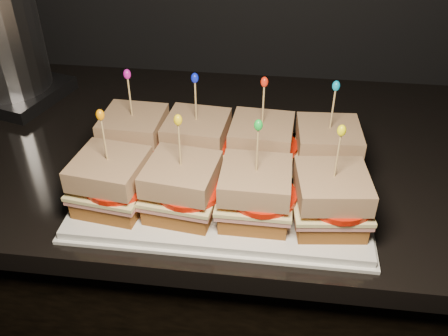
# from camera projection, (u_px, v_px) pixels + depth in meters

# --- Properties ---
(cabinet) EXTENTS (2.41, 0.61, 0.89)m
(cabinet) POSITION_uv_depth(u_px,v_px,m) (302.00, 316.00, 1.22)
(cabinet) COLOR black
(cabinet) RESTS_ON ground
(granite_slab) EXTENTS (2.45, 0.65, 0.04)m
(granite_slab) POSITION_uv_depth(u_px,v_px,m) (325.00, 160.00, 0.95)
(granite_slab) COLOR black
(granite_slab) RESTS_ON cabinet
(platter) EXTENTS (0.46, 0.28, 0.02)m
(platter) POSITION_uv_depth(u_px,v_px,m) (224.00, 191.00, 0.83)
(platter) COLOR white
(platter) RESTS_ON granite_slab
(platter_rim) EXTENTS (0.47, 0.30, 0.01)m
(platter_rim) POSITION_uv_depth(u_px,v_px,m) (224.00, 193.00, 0.83)
(platter_rim) COLOR white
(platter_rim) RESTS_ON granite_slab
(sandwich_0_bread_bot) EXTENTS (0.10, 0.10, 0.03)m
(sandwich_0_bread_bot) POSITION_uv_depth(u_px,v_px,m) (136.00, 150.00, 0.88)
(sandwich_0_bread_bot) COLOR #623111
(sandwich_0_bread_bot) RESTS_ON platter
(sandwich_0_ham) EXTENTS (0.11, 0.11, 0.01)m
(sandwich_0_ham) POSITION_uv_depth(u_px,v_px,m) (135.00, 142.00, 0.87)
(sandwich_0_ham) COLOR #C56F65
(sandwich_0_ham) RESTS_ON sandwich_0_bread_bot
(sandwich_0_cheese) EXTENTS (0.11, 0.11, 0.01)m
(sandwich_0_cheese) POSITION_uv_depth(u_px,v_px,m) (135.00, 138.00, 0.87)
(sandwich_0_cheese) COLOR #EFE392
(sandwich_0_cheese) RESTS_ON sandwich_0_ham
(sandwich_0_tomato) EXTENTS (0.10, 0.10, 0.01)m
(sandwich_0_tomato) POSITION_uv_depth(u_px,v_px,m) (140.00, 137.00, 0.86)
(sandwich_0_tomato) COLOR red
(sandwich_0_tomato) RESTS_ON sandwich_0_cheese
(sandwich_0_bread_top) EXTENTS (0.10, 0.10, 0.03)m
(sandwich_0_bread_top) POSITION_uv_depth(u_px,v_px,m) (133.00, 124.00, 0.85)
(sandwich_0_bread_top) COLOR #662F0E
(sandwich_0_bread_top) RESTS_ON sandwich_0_tomato
(sandwich_0_pick) EXTENTS (0.00, 0.00, 0.09)m
(sandwich_0_pick) POSITION_uv_depth(u_px,v_px,m) (130.00, 99.00, 0.82)
(sandwich_0_pick) COLOR tan
(sandwich_0_pick) RESTS_ON sandwich_0_bread_top
(sandwich_0_frill) EXTENTS (0.01, 0.01, 0.02)m
(sandwich_0_frill) POSITION_uv_depth(u_px,v_px,m) (127.00, 74.00, 0.80)
(sandwich_0_frill) COLOR #C21596
(sandwich_0_frill) RESTS_ON sandwich_0_pick
(sandwich_1_bread_bot) EXTENTS (0.11, 0.11, 0.03)m
(sandwich_1_bread_bot) POSITION_uv_depth(u_px,v_px,m) (198.00, 155.00, 0.87)
(sandwich_1_bread_bot) COLOR #623111
(sandwich_1_bread_bot) RESTS_ON platter
(sandwich_1_ham) EXTENTS (0.12, 0.11, 0.01)m
(sandwich_1_ham) POSITION_uv_depth(u_px,v_px,m) (197.00, 146.00, 0.86)
(sandwich_1_ham) COLOR #C56F65
(sandwich_1_ham) RESTS_ON sandwich_1_bread_bot
(sandwich_1_cheese) EXTENTS (0.12, 0.12, 0.01)m
(sandwich_1_cheese) POSITION_uv_depth(u_px,v_px,m) (197.00, 143.00, 0.86)
(sandwich_1_cheese) COLOR #EFE392
(sandwich_1_cheese) RESTS_ON sandwich_1_ham
(sandwich_1_tomato) EXTENTS (0.10, 0.10, 0.01)m
(sandwich_1_tomato) POSITION_uv_depth(u_px,v_px,m) (203.00, 141.00, 0.85)
(sandwich_1_tomato) COLOR red
(sandwich_1_tomato) RESTS_ON sandwich_1_cheese
(sandwich_1_bread_top) EXTENTS (0.11, 0.11, 0.03)m
(sandwich_1_bread_top) POSITION_uv_depth(u_px,v_px,m) (197.00, 128.00, 0.84)
(sandwich_1_bread_top) COLOR #662F0E
(sandwich_1_bread_top) RESTS_ON sandwich_1_tomato
(sandwich_1_pick) EXTENTS (0.00, 0.00, 0.09)m
(sandwich_1_pick) POSITION_uv_depth(u_px,v_px,m) (196.00, 103.00, 0.81)
(sandwich_1_pick) COLOR tan
(sandwich_1_pick) RESTS_ON sandwich_1_bread_top
(sandwich_1_frill) EXTENTS (0.01, 0.01, 0.02)m
(sandwich_1_frill) POSITION_uv_depth(u_px,v_px,m) (195.00, 78.00, 0.79)
(sandwich_1_frill) COLOR #0D1CD6
(sandwich_1_frill) RESTS_ON sandwich_1_pick
(sandwich_2_bread_bot) EXTENTS (0.10, 0.10, 0.03)m
(sandwich_2_bread_bot) POSITION_uv_depth(u_px,v_px,m) (260.00, 159.00, 0.86)
(sandwich_2_bread_bot) COLOR #623111
(sandwich_2_bread_bot) RESTS_ON platter
(sandwich_2_ham) EXTENTS (0.11, 0.11, 0.01)m
(sandwich_2_ham) POSITION_uv_depth(u_px,v_px,m) (261.00, 151.00, 0.85)
(sandwich_2_ham) COLOR #C56F65
(sandwich_2_ham) RESTS_ON sandwich_2_bread_bot
(sandwich_2_cheese) EXTENTS (0.12, 0.11, 0.01)m
(sandwich_2_cheese) POSITION_uv_depth(u_px,v_px,m) (261.00, 147.00, 0.85)
(sandwich_2_cheese) COLOR #EFE392
(sandwich_2_cheese) RESTS_ON sandwich_2_ham
(sandwich_2_tomato) EXTENTS (0.10, 0.10, 0.01)m
(sandwich_2_tomato) POSITION_uv_depth(u_px,v_px,m) (268.00, 146.00, 0.83)
(sandwich_2_tomato) COLOR red
(sandwich_2_tomato) RESTS_ON sandwich_2_cheese
(sandwich_2_bread_top) EXTENTS (0.11, 0.11, 0.03)m
(sandwich_2_bread_top) POSITION_uv_depth(u_px,v_px,m) (262.00, 132.00, 0.83)
(sandwich_2_bread_top) COLOR #662F0E
(sandwich_2_bread_top) RESTS_ON sandwich_2_tomato
(sandwich_2_pick) EXTENTS (0.00, 0.00, 0.09)m
(sandwich_2_pick) POSITION_uv_depth(u_px,v_px,m) (263.00, 107.00, 0.80)
(sandwich_2_pick) COLOR tan
(sandwich_2_pick) RESTS_ON sandwich_2_bread_top
(sandwich_2_frill) EXTENTS (0.01, 0.01, 0.02)m
(sandwich_2_frill) POSITION_uv_depth(u_px,v_px,m) (264.00, 82.00, 0.77)
(sandwich_2_frill) COLOR red
(sandwich_2_frill) RESTS_ON sandwich_2_pick
(sandwich_3_bread_bot) EXTENTS (0.11, 0.11, 0.03)m
(sandwich_3_bread_bot) POSITION_uv_depth(u_px,v_px,m) (325.00, 164.00, 0.85)
(sandwich_3_bread_bot) COLOR #623111
(sandwich_3_bread_bot) RESTS_ON platter
(sandwich_3_ham) EXTENTS (0.12, 0.11, 0.01)m
(sandwich_3_ham) POSITION_uv_depth(u_px,v_px,m) (326.00, 155.00, 0.84)
(sandwich_3_ham) COLOR #C56F65
(sandwich_3_ham) RESTS_ON sandwich_3_bread_bot
(sandwich_3_cheese) EXTENTS (0.12, 0.11, 0.01)m
(sandwich_3_cheese) POSITION_uv_depth(u_px,v_px,m) (327.00, 152.00, 0.83)
(sandwich_3_cheese) COLOR #EFE392
(sandwich_3_cheese) RESTS_ON sandwich_3_ham
(sandwich_3_tomato) EXTENTS (0.10, 0.10, 0.01)m
(sandwich_3_tomato) POSITION_uv_depth(u_px,v_px,m) (335.00, 150.00, 0.82)
(sandwich_3_tomato) COLOR red
(sandwich_3_tomato) RESTS_ON sandwich_3_cheese
(sandwich_3_bread_top) EXTENTS (0.11, 0.11, 0.03)m
(sandwich_3_bread_top) POSITION_uv_depth(u_px,v_px,m) (329.00, 137.00, 0.82)
(sandwich_3_bread_top) COLOR #662F0E
(sandwich_3_bread_top) RESTS_ON sandwich_3_tomato
(sandwich_3_pick) EXTENTS (0.00, 0.00, 0.09)m
(sandwich_3_pick) POSITION_uv_depth(u_px,v_px,m) (332.00, 112.00, 0.79)
(sandwich_3_pick) COLOR tan
(sandwich_3_pick) RESTS_ON sandwich_3_bread_top
(sandwich_3_frill) EXTENTS (0.01, 0.01, 0.02)m
(sandwich_3_frill) POSITION_uv_depth(u_px,v_px,m) (336.00, 86.00, 0.76)
(sandwich_3_frill) COLOR #0A91BC
(sandwich_3_frill) RESTS_ON sandwich_3_pick
(sandwich_4_bread_bot) EXTENTS (0.11, 0.11, 0.03)m
(sandwich_4_bread_bot) POSITION_uv_depth(u_px,v_px,m) (114.00, 197.00, 0.78)
(sandwich_4_bread_bot) COLOR #623111
(sandwich_4_bread_bot) RESTS_ON platter
(sandwich_4_ham) EXTENTS (0.12, 0.12, 0.01)m
(sandwich_4_ham) POSITION_uv_depth(u_px,v_px,m) (112.00, 188.00, 0.77)
(sandwich_4_ham) COLOR #C56F65
(sandwich_4_ham) RESTS_ON sandwich_4_bread_bot
(sandwich_4_cheese) EXTENTS (0.12, 0.12, 0.01)m
(sandwich_4_cheese) POSITION_uv_depth(u_px,v_px,m) (112.00, 184.00, 0.76)
(sandwich_4_cheese) COLOR #EFE392
(sandwich_4_cheese) RESTS_ON sandwich_4_ham
(sandwich_4_tomato) EXTENTS (0.10, 0.10, 0.01)m
(sandwich_4_tomato) POSITION_uv_depth(u_px,v_px,m) (117.00, 183.00, 0.75)
(sandwich_4_tomato) COLOR red
(sandwich_4_tomato) RESTS_ON sandwich_4_cheese
(sandwich_4_bread_top) EXTENTS (0.11, 0.11, 0.03)m
(sandwich_4_bread_top) POSITION_uv_depth(u_px,v_px,m) (109.00, 169.00, 0.74)
(sandwich_4_bread_top) COLOR #662F0E
(sandwich_4_bread_top) RESTS_ON sandwich_4_tomato
(sandwich_4_pick) EXTENTS (0.00, 0.00, 0.09)m
(sandwich_4_pick) POSITION_uv_depth(u_px,v_px,m) (105.00, 142.00, 0.72)
(sandwich_4_pick) COLOR tan
(sandwich_4_pick) RESTS_ON sandwich_4_bread_top
(sandwich_4_frill) EXTENTS (0.01, 0.01, 0.02)m
(sandwich_4_frill) POSITION_uv_depth(u_px,v_px,m) (100.00, 115.00, 0.69)
(sandwich_4_frill) COLOR orange
(sandwich_4_frill) RESTS_ON sandwich_4_pick
(sandwich_5_bread_bot) EXTENTS (0.11, 0.11, 0.03)m
(sandwich_5_bread_bot) POSITION_uv_depth(u_px,v_px,m) (183.00, 203.00, 0.76)
(sandwich_5_bread_bot) COLOR #623111
(sandwich_5_bread_bot) RESTS_ON platter
(sandwich_5_ham) EXTENTS (0.12, 0.12, 0.01)m
(sandwich_5_ham) POSITION_uv_depth(u_px,v_px,m) (183.00, 194.00, 0.75)
(sandwich_5_ham) COLOR #C56F65
(sandwich_5_ham) RESTS_ON sandwich_5_bread_bot
(sandwich_5_cheese) EXTENTS (0.12, 0.12, 0.01)m
(sandwich_5_cheese) POSITION_uv_depth(u_px,v_px,m) (182.00, 190.00, 0.75)
(sandwich_5_cheese) COLOR #EFE392
(sandwich_5_cheese) RESTS_ON sandwich_5_ham
(sandwich_5_tomato) EXTENTS (0.10, 0.10, 0.01)m
(sandwich_5_tomato) POSITION_uv_depth(u_px,v_px,m) (189.00, 189.00, 0.74)
(sandwich_5_tomato) COLOR red
(sandwich_5_tomato) RESTS_ON sandwich_5_cheese
(sandwich_5_bread_top) EXTENTS (0.11, 0.11, 0.03)m
(sandwich_5_bread_top) POSITION_uv_depth(u_px,v_px,m) (181.00, 174.00, 0.73)
(sandwich_5_bread_top) COLOR #662F0E
(sandwich_5_bread_top) RESTS_ON sandwich_5_tomato
(sandwich_5_pick) EXTENTS (0.00, 0.00, 0.09)m
(sandwich_5_pick) POSITION_uv_depth(u_px,v_px,m) (180.00, 148.00, 0.71)
(sandwich_5_pick) COLOR tan
(sandwich_5_pick) RESTS_ON sandwich_5_bread_top
(sandwich_5_frill) EXTENTS (0.01, 0.01, 0.02)m
(sandwich_5_frill) POSITION_uv_depth(u_px,v_px,m) (178.00, 120.00, 0.68)
(sandwich_5_frill) COLOR yellow
(sandwich_5_frill) RESTS_ON sandwich_5_pick
(sandwich_6_bread_bot) EXTENTS (0.10, 0.10, 0.03)m
(sandwich_6_bread_bot) POSITION_uv_depth(u_px,v_px,m) (255.00, 208.00, 0.75)
(sandwich_6_bread_bot) COLOR #623111
(sandwich_6_bread_bot) RESTS_ON platter
(sandwich_6_ham) EXTENTS (0.11, 0.11, 0.01)m
(sandwich_6_ham) POSITION_uv_depth(u_px,v_px,m) (255.00, 199.00, 0.74)
(sandwich_6_ham) COLOR #C56F65
(sandwich_6_ham) RESTS_ON sandwich_6_bread_bot
(sandwich_6_cheese) EXTENTS (0.11, 0.11, 0.01)m
(sandwich_6_cheese) POSITION_uv_depth(u_px,v_px,m) (255.00, 196.00, 0.74)
(sandwich_6_cheese) COLOR #EFE392
(sandwich_6_cheese) RESTS_ON sandwich_6_ham
(sandwich_6_tomato) EXTENTS (0.10, 0.10, 0.01)m
(sandwich_6_tomato) POSITION_uv_depth(u_px,v_px,m) (263.00, 195.00, 0.73)
(sandwich_6_tomato) COLOR red
(sandwich_6_tomato) RESTS_ON sandwich_6_cheese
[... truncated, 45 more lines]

